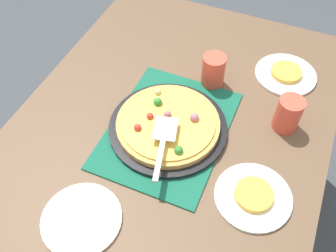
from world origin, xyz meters
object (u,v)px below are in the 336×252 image
object	(u,v)px
pizza	(168,123)
served_slice_right	(254,194)
plate_side	(82,219)
cup_near	(213,71)
plate_far_right	(253,197)
cup_far	(288,114)
pizza_pan	(168,127)
pizza_server	(163,141)
plate_near_left	(286,75)
served_slice_left	(286,72)

from	to	relation	value
pizza	served_slice_right	world-z (taller)	pizza
plate_side	cup_near	size ratio (longest dim) A/B	1.83
plate_far_right	plate_side	xyz separation A→B (m)	(0.25, -0.41, 0.00)
cup_near	cup_far	size ratio (longest dim) A/B	1.00
plate_side	cup_far	distance (m)	0.70
pizza_pan	pizza_server	world-z (taller)	pizza_server
plate_near_left	served_slice_left	world-z (taller)	served_slice_left
plate_near_left	plate_side	distance (m)	0.87
plate_far_right	cup_near	distance (m)	0.47
served_slice_right	cup_near	distance (m)	0.47
plate_side	pizza_server	bearing A→B (deg)	157.32
pizza	served_slice_right	xyz separation A→B (m)	(0.13, 0.32, -0.02)
pizza_pan	pizza	xyz separation A→B (m)	(0.00, -0.00, 0.02)
pizza_pan	cup_far	size ratio (longest dim) A/B	3.17
pizza	served_slice_right	distance (m)	0.34
pizza_pan	plate_side	xyz separation A→B (m)	(0.38, -0.09, -0.01)
pizza	cup_near	world-z (taller)	cup_near
pizza_pan	served_slice_left	xyz separation A→B (m)	(-0.40, 0.30, 0.01)
pizza_pan	plate_near_left	distance (m)	0.50
plate_side	served_slice_left	bearing A→B (deg)	153.31
plate_near_left	cup_far	world-z (taller)	cup_far
served_slice_left	cup_near	distance (m)	0.28
pizza_pan	plate_near_left	xyz separation A→B (m)	(-0.40, 0.30, -0.01)
pizza_pan	served_slice_right	size ratio (longest dim) A/B	3.45
cup_near	pizza	bearing A→B (deg)	-13.50
served_slice_right	plate_far_right	bearing A→B (deg)	0.00
pizza_pan	served_slice_left	bearing A→B (deg)	143.35
pizza_server	cup_near	bearing A→B (deg)	173.95
pizza_pan	plate_far_right	size ratio (longest dim) A/B	1.73
cup_near	cup_far	distance (m)	0.29
pizza_pan	plate_side	distance (m)	0.39
served_slice_left	served_slice_right	bearing A→B (deg)	2.27
plate_side	pizza_server	xyz separation A→B (m)	(-0.28, 0.12, 0.06)
cup_near	served_slice_left	bearing A→B (deg)	121.04
pizza	plate_side	bearing A→B (deg)	-13.99
pizza_pan	served_slice_left	distance (m)	0.50
plate_side	cup_near	world-z (taller)	cup_near
served_slice_right	cup_near	size ratio (longest dim) A/B	0.92
cup_far	plate_far_right	bearing A→B (deg)	-4.75
cup_near	cup_far	world-z (taller)	same
pizza	pizza_pan	bearing A→B (deg)	142.43
served_slice_left	cup_near	xyz separation A→B (m)	(0.14, -0.23, 0.04)
plate_far_right	cup_far	bearing A→B (deg)	175.25
cup_far	plate_near_left	bearing A→B (deg)	-169.13
plate_near_left	pizza	bearing A→B (deg)	-36.65
plate_near_left	cup_near	bearing A→B (deg)	-58.96
plate_side	served_slice_right	xyz separation A→B (m)	(-0.25, 0.41, 0.01)
plate_far_right	pizza	bearing A→B (deg)	-112.33
pizza	plate_far_right	distance (m)	0.34
pizza_server	served_slice_right	bearing A→B (deg)	83.07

